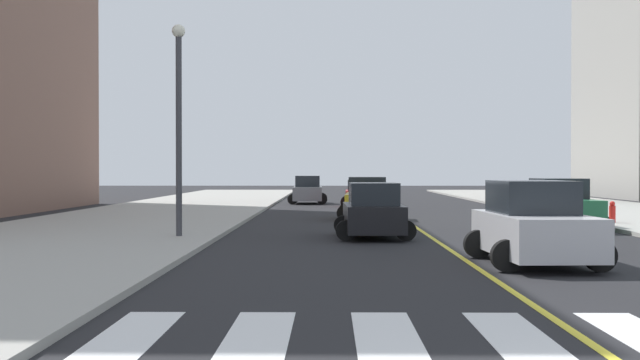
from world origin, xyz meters
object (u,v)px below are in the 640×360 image
Objects in this scene: car_gray_sixth at (308,191)px; fire_hydrant at (612,212)px; car_silver_fifth at (534,225)px; car_yellow_second at (367,199)px; car_green_fourth at (560,206)px; street_lamp at (179,110)px; car_black_nearest at (373,212)px; car_red_third at (359,194)px.

car_gray_sixth is 25.40m from fire_hydrant.
car_gray_sixth is at bearing -81.86° from car_silver_fifth.
car_yellow_second is 5.13× the size of fire_hydrant.
car_green_fourth is 0.65× the size of street_lamp.
fire_hydrant is at bearing -59.08° from car_gray_sixth.
car_red_third is (0.38, 23.06, -0.09)m from car_black_nearest.
car_green_fourth is 15.16m from street_lamp.
car_yellow_second is 13.60m from street_lamp.
street_lamp is (-6.86, -24.13, 3.50)m from car_red_third.
fire_hydrant is (2.72, 1.91, -0.36)m from car_green_fourth.
car_silver_fifth reaches higher than car_green_fourth.
car_red_third is at bearing -86.59° from car_silver_fifth.
car_black_nearest is at bearing 9.34° from street_lamp.
car_silver_fifth reaches higher than car_yellow_second.
car_silver_fifth reaches higher than car_red_third.
street_lamp is at bearing -104.49° from car_red_third.
car_gray_sixth is 0.62× the size of street_lamp.
car_gray_sixth is at bearing -67.35° from car_green_fourth.
car_yellow_second is 0.97× the size of car_silver_fifth.
car_gray_sixth reaches higher than car_red_third.
car_silver_fifth is (3.26, -17.81, 0.03)m from car_yellow_second.
fire_hydrant is 0.13× the size of street_lamp.
car_gray_sixth is at bearing 129.55° from car_red_third.
car_gray_sixth is 4.87× the size of fire_hydrant.
fire_hydrant is at bearing 28.05° from car_black_nearest.
car_yellow_second is 9.68m from car_green_fourth.
street_lamp is at bearing -97.38° from car_gray_sixth.
car_yellow_second reaches higher than car_red_third.
car_yellow_second is at bearing 59.16° from street_lamp.
car_green_fourth is at bearing -39.26° from car_yellow_second.
car_silver_fifth is at bearing 69.49° from car_green_fourth.
car_black_nearest reaches higher than car_red_third.
car_gray_sixth is 28.86m from street_lamp.
street_lamp reaches higher than car_gray_sixth.
fire_hydrant is at bearing -119.19° from car_silver_fifth.
fire_hydrant is at bearing 22.04° from street_lamp.
car_black_nearest is at bearing -67.35° from car_silver_fifth.
street_lamp reaches higher than car_black_nearest.
car_gray_sixth reaches higher than fire_hydrant.
car_red_third reaches higher than fire_hydrant.
car_green_fourth is 3.34m from fire_hydrant.
car_black_nearest is 27.55m from car_gray_sixth.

